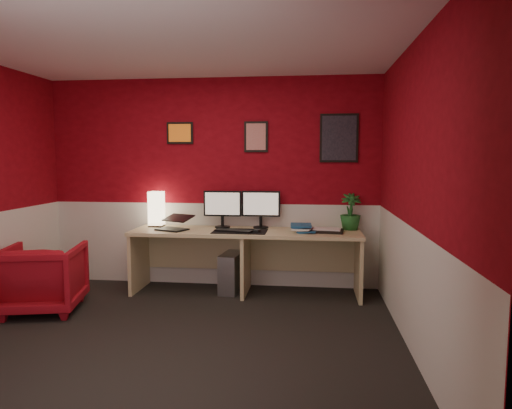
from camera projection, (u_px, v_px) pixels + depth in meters
name	position (u px, v px, depth m)	size (l,w,h in m)	color
ground	(170.00, 339.00, 3.92)	(4.00, 3.50, 0.01)	black
ceiling	(164.00, 40.00, 3.66)	(4.00, 3.50, 0.01)	white
wall_back	(212.00, 183.00, 5.52)	(4.00, 0.01, 2.50)	maroon
wall_front	(48.00, 226.00, 2.06)	(4.00, 0.01, 2.50)	maroon
wall_right	(416.00, 197.00, 3.56)	(0.01, 3.50, 2.50)	maroon
wainscot_back	(213.00, 244.00, 5.59)	(4.00, 0.01, 1.00)	silver
wainscot_front	(56.00, 383.00, 2.15)	(4.00, 0.01, 1.00)	silver
wainscot_right	(412.00, 291.00, 3.64)	(0.01, 3.50, 1.00)	silver
desk	(246.00, 262.00, 5.22)	(2.60, 0.65, 0.73)	#CFBA84
shoji_lamp	(156.00, 210.00, 5.47)	(0.16, 0.16, 0.40)	#FFE5B2
laptop	(172.00, 221.00, 5.19)	(0.33, 0.23, 0.22)	black
monitor_left	(222.00, 203.00, 5.37)	(0.45, 0.06, 0.58)	black
monitor_right	(261.00, 203.00, 5.34)	(0.45, 0.06, 0.58)	black
desk_mat	(240.00, 231.00, 5.11)	(0.60, 0.38, 0.01)	black
keyboard	(234.00, 231.00, 5.08)	(0.42, 0.14, 0.02)	black
mouse	(257.00, 231.00, 5.03)	(0.06, 0.10, 0.03)	black
book_bottom	(298.00, 231.00, 5.09)	(0.21, 0.28, 0.03)	#1E588B
book_middle	(294.00, 228.00, 5.10)	(0.20, 0.28, 0.02)	silver
book_top	(291.00, 226.00, 5.12)	(0.23, 0.31, 0.03)	#1E588B
zen_tray	(327.00, 231.00, 5.06)	(0.35, 0.25, 0.03)	black
potted_plant	(351.00, 212.00, 5.22)	(0.23, 0.23, 0.42)	#19591E
pc_tower	(232.00, 272.00, 5.31)	(0.20, 0.45, 0.45)	#99999E
armchair	(43.00, 278.00, 4.62)	(0.73, 0.75, 0.68)	#AD0E1B
art_left	(180.00, 133.00, 5.49)	(0.32, 0.02, 0.26)	orange
art_center	(256.00, 137.00, 5.39)	(0.28, 0.02, 0.36)	red
art_right	(339.00, 138.00, 5.28)	(0.44, 0.02, 0.56)	black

